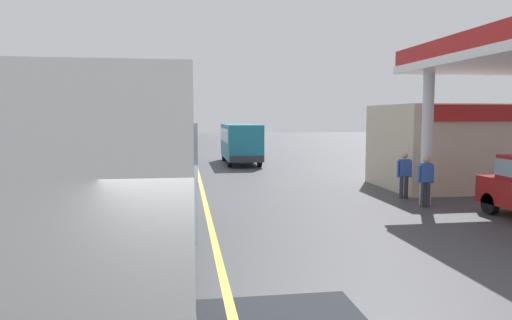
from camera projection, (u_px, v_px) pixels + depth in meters
ground at (198, 173)px, 24.05m from camera, size 120.00×120.00×0.00m
lane_divider_stripe at (202, 188)px, 19.13m from camera, size 0.16×50.00×0.01m
coach_bus_main at (120, 182)px, 8.60m from camera, size 2.60×11.04×3.69m
gas_station_roadside at (500, 125)px, 17.25m from camera, size 9.10×11.95×5.10m
minibus_opposing_lane at (241, 140)px, 28.99m from camera, size 2.04×6.13×2.44m
pedestrian_near_pump at (426, 178)px, 15.06m from camera, size 0.55×0.22×1.66m
pedestrian_by_shop at (404, 173)px, 16.57m from camera, size 0.55×0.22×1.66m
car_trailing_behind_bus at (158, 155)px, 23.34m from camera, size 1.70×4.20×1.82m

